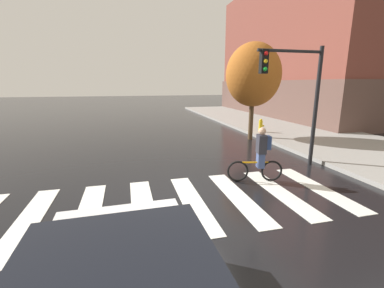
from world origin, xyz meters
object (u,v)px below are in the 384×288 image
traffic_light_near (297,86)px  street_tree_near (253,75)px  cyclist (260,155)px  fire_hydrant (261,126)px

traffic_light_near → street_tree_near: size_ratio=0.84×
cyclist → fire_hydrant: size_ratio=2.17×
cyclist → street_tree_near: bearing=65.8°
cyclist → fire_hydrant: cyclist is taller
street_tree_near → cyclist: bearing=-114.2°
traffic_light_near → street_tree_near: bearing=81.4°
fire_hydrant → street_tree_near: street_tree_near is taller
traffic_light_near → fire_hydrant: (1.92, 5.78, -2.33)m
cyclist → traffic_light_near: bearing=30.2°
street_tree_near → fire_hydrant: bearing=42.4°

